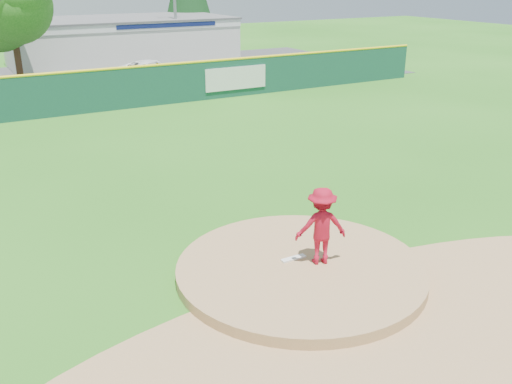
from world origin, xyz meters
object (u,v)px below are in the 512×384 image
pitcher (321,226)px  deciduous_tree (10,7)px  pool_building_grp (122,42)px  van (154,70)px

pitcher → deciduous_tree: 25.44m
pitcher → deciduous_tree: deciduous_tree is taller
pool_building_grp → van: bearing=-92.8°
deciduous_tree → pool_building_grp: bearing=41.2°
van → pool_building_grp: 7.53m
pitcher → deciduous_tree: size_ratio=0.24×
deciduous_tree → van: bearing=-3.5°
pitcher → pool_building_grp: pool_building_grp is taller
pitcher → van: 25.17m
van → pool_building_grp: (0.36, 7.46, 0.99)m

